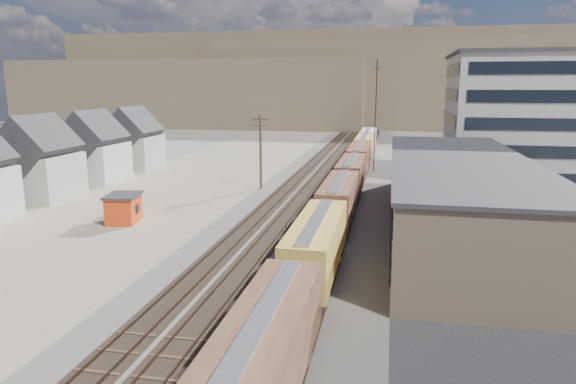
% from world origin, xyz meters
% --- Properties ---
extents(ground, '(300.00, 300.00, 0.00)m').
position_xyz_m(ground, '(0.00, 0.00, 0.00)').
color(ground, '#6B6356').
rests_on(ground, ground).
extents(ballast_bed, '(18.00, 200.00, 0.06)m').
position_xyz_m(ballast_bed, '(0.00, 50.00, 0.03)').
color(ballast_bed, '#4C4742').
rests_on(ballast_bed, ground).
extents(dirt_yard, '(24.00, 180.00, 0.03)m').
position_xyz_m(dirt_yard, '(-20.00, 40.00, 0.01)').
color(dirt_yard, '#7F7057').
rests_on(dirt_yard, ground).
extents(asphalt_lot, '(26.00, 120.00, 0.04)m').
position_xyz_m(asphalt_lot, '(22.00, 35.00, 0.02)').
color(asphalt_lot, '#232326').
rests_on(asphalt_lot, ground).
extents(rail_tracks, '(11.40, 200.00, 0.24)m').
position_xyz_m(rail_tracks, '(-0.55, 50.00, 0.11)').
color(rail_tracks, black).
rests_on(rail_tracks, ground).
extents(freight_train, '(3.00, 119.74, 4.46)m').
position_xyz_m(freight_train, '(3.80, 32.79, 2.79)').
color(freight_train, black).
rests_on(freight_train, ground).
extents(warehouse, '(12.40, 40.40, 7.25)m').
position_xyz_m(warehouse, '(14.98, 25.00, 3.65)').
color(warehouse, tan).
rests_on(warehouse, ground).
extents(office_tower, '(22.60, 18.60, 18.45)m').
position_xyz_m(office_tower, '(27.95, 54.95, 9.26)').
color(office_tower, '#9E998E').
rests_on(office_tower, ground).
extents(utility_pole_north, '(2.20, 0.32, 10.00)m').
position_xyz_m(utility_pole_north, '(-8.50, 42.00, 5.30)').
color(utility_pole_north, '#382619').
rests_on(utility_pole_north, ground).
extents(radio_mast, '(1.20, 0.16, 18.00)m').
position_xyz_m(radio_mast, '(6.00, 60.00, 9.12)').
color(radio_mast, black).
rests_on(radio_mast, ground).
extents(townhouse_row, '(8.15, 68.16, 10.47)m').
position_xyz_m(townhouse_row, '(-34.00, 25.00, 4.34)').
color(townhouse_row, '#B7B2A8').
rests_on(townhouse_row, ground).
extents(hills_north, '(265.00, 80.00, 32.00)m').
position_xyz_m(hills_north, '(0.17, 167.92, 14.10)').
color(hills_north, brown).
rests_on(hills_north, ground).
extents(maintenance_shed, '(3.81, 4.55, 2.97)m').
position_xyz_m(maintenance_shed, '(-18.01, 22.39, 1.52)').
color(maintenance_shed, red).
rests_on(maintenance_shed, ground).
extents(parked_car_blue, '(4.92, 6.58, 1.66)m').
position_xyz_m(parked_car_blue, '(25.93, 38.15, 0.83)').
color(parked_car_blue, navy).
rests_on(parked_car_blue, ground).
extents(parked_car_far, '(3.09, 4.46, 1.41)m').
position_xyz_m(parked_car_far, '(28.97, 43.91, 0.70)').
color(parked_car_far, silver).
rests_on(parked_car_far, ground).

